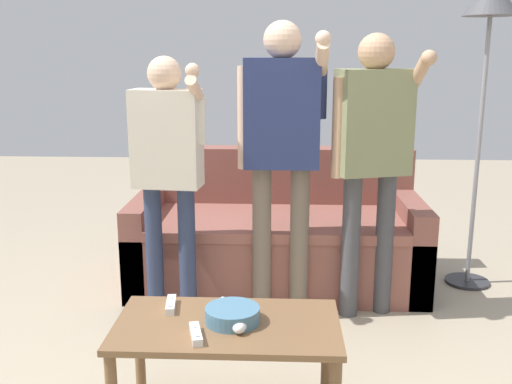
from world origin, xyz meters
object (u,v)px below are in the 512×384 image
Objects in this scene: game_remote_nunchuk at (239,326)px; player_left at (168,158)px; player_right at (373,144)px; couch at (277,238)px; floor_lamp at (490,23)px; game_remote_wand_spare at (196,334)px; game_remote_wand_near at (171,305)px; coffee_table at (227,339)px; game_remote_wand_far at (235,306)px; player_center at (282,135)px; snack_bowl at (232,315)px.

game_remote_nunchuk is 1.26m from player_left.
player_left is at bearing -175.33° from player_right.
couch is 1.84m from floor_lamp.
player_right is at bearing 56.95° from game_remote_wand_spare.
game_remote_nunchuk is 0.57× the size of game_remote_wand_near.
game_remote_wand_near reaches higher than coffee_table.
game_remote_wand_near is at bearing 179.41° from game_remote_wand_far.
game_remote_wand_spare is at bearing -116.30° from game_remote_wand_far.
game_remote_wand_near is at bearing -114.36° from player_center.
player_left is (-0.46, 1.08, 0.44)m from game_remote_nunchuk.
game_remote_nunchuk is 0.56× the size of game_remote_wand_spare.
game_remote_wand_spare reaches higher than coffee_table.
game_remote_nunchuk is at bearing -33.67° from game_remote_wand_near.
coffee_table is 4.10× the size of snack_bowl.
game_remote_nunchuk is at bearing -94.27° from couch.
player_right is (0.70, 1.10, 0.60)m from coffee_table.
snack_bowl is 2.41m from floor_lamp.
couch is 1.49m from game_remote_wand_far.
game_remote_wand_far is (0.00, 0.11, -0.01)m from snack_bowl.
floor_lamp is at bearing 48.07° from coffee_table.
couch is at bearing 83.68° from coffee_table.
game_remote_wand_far is at bearing 89.97° from snack_bowl.
player_right is at bearing 55.38° from game_remote_wand_far.
player_right is at bearing -43.59° from couch.
floor_lamp is 1.45m from player_center.
game_remote_nunchuk is at bearing -118.74° from player_right.
player_center is 10.69× the size of game_remote_wand_far.
game_remote_wand_far is 0.28m from game_remote_wand_spare.
game_remote_wand_near is at bearing 156.49° from snack_bowl.
coffee_table is 1.21m from player_left.
floor_lamp reaches higher than game_remote_nunchuk.
game_remote_wand_spare is at bearing -103.90° from player_center.
couch reaches higher than game_remote_wand_near.
game_remote_wand_spare is (-0.31, -1.24, -0.56)m from player_center.
player_left is 1.26m from game_remote_wand_spare.
coffee_table is at bearing -67.82° from player_left.
game_remote_wand_near and game_remote_wand_spare have the same top height.
snack_bowl is at bearing -23.51° from game_remote_wand_near.
player_center is (0.15, 1.18, 0.56)m from game_remote_nunchuk.
player_center is at bearing 79.52° from game_remote_wand_far.
game_remote_nunchuk is at bearing -80.42° from game_remote_wand_far.
couch is 1.12× the size of player_center.
snack_bowl is at bearing -66.68° from player_left.
snack_bowl is 2.43× the size of game_remote_nunchuk.
player_left reaches higher than game_remote_nunchuk.
player_left reaches higher than couch.
game_remote_wand_spare is (-0.12, -0.25, 0.00)m from game_remote_wand_far.
floor_lamp is at bearing 33.69° from player_right.
player_left is 1.11m from player_right.
coffee_table is 0.60× the size of player_left.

